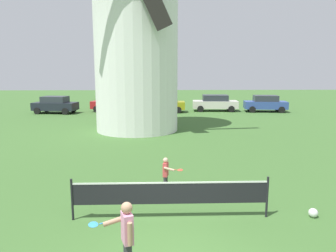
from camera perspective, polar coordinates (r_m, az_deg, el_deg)
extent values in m
plane|color=#3D662D|center=(7.28, -0.61, -21.52)|extent=(120.00, 120.00, 0.00)
cylinder|color=white|center=(20.67, -5.73, 14.04)|extent=(5.23, 5.23, 10.68)
cylinder|color=black|center=(8.67, -16.84, -12.55)|extent=(0.06, 0.06, 1.10)
cylinder|color=black|center=(8.86, 17.37, -12.08)|extent=(0.06, 0.06, 1.10)
cube|color=black|center=(8.35, 0.48, -12.07)|extent=(5.00, 0.01, 0.55)
cube|color=white|center=(8.24, 0.48, -10.17)|extent=(5.00, 0.02, 0.04)
cube|color=pink|center=(6.19, -7.34, -17.69)|extent=(0.27, 0.36, 0.58)
sphere|color=tan|center=(6.02, -7.43, -14.38)|extent=(0.22, 0.22, 0.22)
cylinder|color=tan|center=(6.02, -6.86, -18.71)|extent=(0.09, 0.09, 0.43)
cylinder|color=tan|center=(6.27, -9.57, -16.47)|extent=(0.45, 0.23, 0.17)
cylinder|color=#338CCC|center=(6.24, -11.19, -16.64)|extent=(0.22, 0.09, 0.04)
ellipsoid|color=#338CCC|center=(6.22, -13.27, -16.84)|extent=(0.25, 0.29, 0.03)
cylinder|color=#333338|center=(10.34, -0.33, -10.19)|extent=(0.10, 0.10, 0.50)
cylinder|color=#333338|center=(10.22, -0.53, -10.45)|extent=(0.10, 0.10, 0.50)
cube|color=#DB4C4C|center=(10.13, -0.44, -7.81)|extent=(0.20, 0.27, 0.44)
sphere|color=#DBB28E|center=(10.04, -0.44, -6.17)|extent=(0.17, 0.17, 0.17)
cylinder|color=#DBB28E|center=(10.28, -0.21, -7.66)|extent=(0.07, 0.07, 0.33)
cylinder|color=#DBB28E|center=(9.94, 0.20, -7.75)|extent=(0.35, 0.16, 0.13)
cylinder|color=#D84C33|center=(9.91, 0.95, -7.80)|extent=(0.22, 0.09, 0.04)
ellipsoid|color=#D84C33|center=(9.87, 2.21, -7.89)|extent=(0.24, 0.28, 0.03)
sphere|color=silver|center=(9.44, 24.63, -13.99)|extent=(0.24, 0.24, 0.24)
cube|color=#1E232D|center=(30.87, -19.58, 3.37)|extent=(4.09, 2.28, 0.70)
cube|color=#2D333D|center=(30.81, -19.65, 4.53)|extent=(2.37, 1.81, 0.56)
cylinder|color=black|center=(31.12, -16.68, 2.92)|extent=(0.62, 0.27, 0.60)
cylinder|color=black|center=(29.58, -17.98, 2.52)|extent=(0.62, 0.27, 0.60)
cylinder|color=black|center=(32.26, -20.98, 2.91)|extent=(0.62, 0.27, 0.60)
cylinder|color=black|center=(30.78, -22.44, 2.52)|extent=(0.62, 0.27, 0.60)
cube|color=red|center=(30.81, -9.79, 3.78)|extent=(4.30, 2.44, 0.70)
cube|color=#2D333D|center=(30.75, -9.82, 4.95)|extent=(2.51, 1.90, 0.56)
cylinder|color=black|center=(31.25, -6.87, 3.29)|extent=(0.62, 0.29, 0.60)
cylinder|color=black|center=(29.63, -7.77, 2.91)|extent=(0.62, 0.29, 0.60)
cylinder|color=black|center=(32.11, -11.61, 3.33)|extent=(0.62, 0.29, 0.60)
cylinder|color=black|center=(30.53, -12.73, 2.97)|extent=(0.62, 0.29, 0.60)
cube|color=#999919|center=(29.90, -0.72, 3.74)|extent=(3.94, 1.86, 0.70)
cube|color=#2D333D|center=(29.84, -0.72, 4.94)|extent=(2.23, 1.59, 0.56)
cylinder|color=black|center=(30.79, 1.77, 3.25)|extent=(0.61, 0.21, 0.60)
cylinder|color=black|center=(29.10, 1.85, 2.88)|extent=(0.61, 0.21, 0.60)
cylinder|color=black|center=(30.84, -3.13, 3.26)|extent=(0.61, 0.21, 0.60)
cylinder|color=black|center=(29.15, -3.34, 2.88)|extent=(0.61, 0.21, 0.60)
cube|color=silver|center=(31.10, 8.44, 3.87)|extent=(4.39, 2.01, 0.70)
cube|color=#2D333D|center=(31.04, 8.47, 5.02)|extent=(2.50, 1.67, 0.56)
cylinder|color=black|center=(32.16, 10.85, 3.36)|extent=(0.61, 0.22, 0.60)
cylinder|color=black|center=(30.49, 11.32, 3.01)|extent=(0.61, 0.22, 0.60)
cylinder|color=black|center=(31.86, 5.66, 3.43)|extent=(0.61, 0.22, 0.60)
cylinder|color=black|center=(30.17, 5.85, 3.08)|extent=(0.61, 0.22, 0.60)
cube|color=#334C99|center=(31.58, 17.07, 3.63)|extent=(4.08, 2.18, 0.70)
cube|color=#2D333D|center=(31.53, 17.13, 4.77)|extent=(2.36, 1.76, 0.56)
cylinder|color=black|center=(32.74, 19.02, 3.12)|extent=(0.62, 0.25, 0.60)
cylinder|color=black|center=(31.10, 19.74, 2.75)|extent=(0.62, 0.25, 0.60)
cylinder|color=black|center=(32.21, 14.43, 3.24)|extent=(0.62, 0.25, 0.60)
cylinder|color=black|center=(30.55, 14.92, 2.88)|extent=(0.62, 0.25, 0.60)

